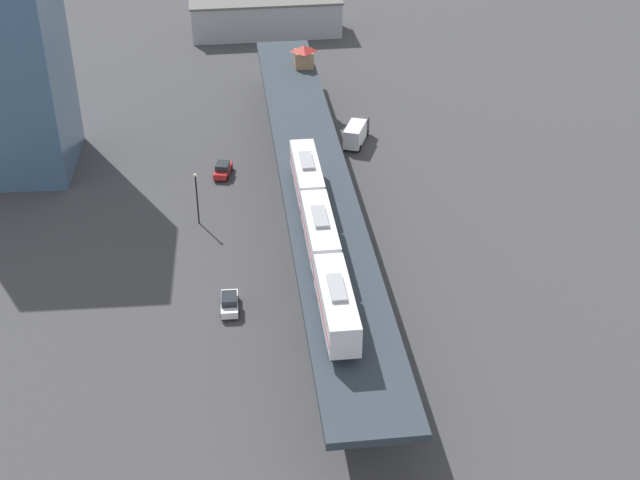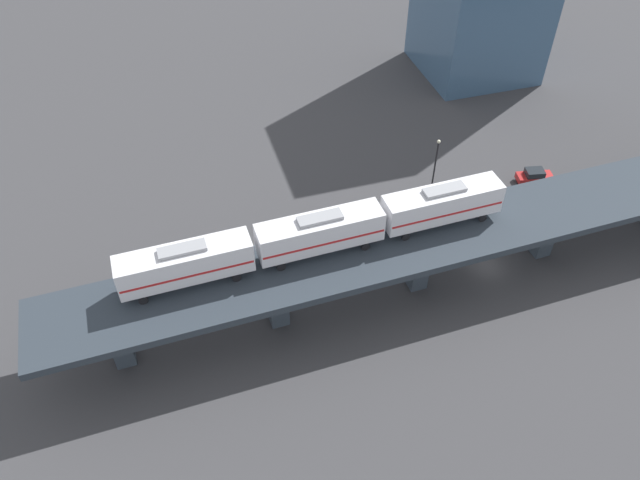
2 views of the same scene
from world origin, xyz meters
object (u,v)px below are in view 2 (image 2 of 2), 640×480
object	(u,v)px
street_car_white	(297,230)
street_car_red	(534,176)
street_lamp	(436,160)
subway_train	(320,232)

from	to	relation	value
street_car_white	street_car_red	bearing A→B (deg)	91.73
street_car_white	street_lamp	world-z (taller)	street_lamp
street_lamp	street_car_white	bearing A→B (deg)	-78.26
subway_train	street_car_red	size ratio (longest dim) A/B	7.98
subway_train	street_lamp	size ratio (longest dim) A/B	5.37
street_car_red	street_car_white	size ratio (longest dim) A/B	1.06
subway_train	street_car_red	distance (m)	33.94
street_car_red	street_car_white	bearing A→B (deg)	-88.27
street_car_white	street_lamp	distance (m)	19.12
street_car_red	street_car_white	distance (m)	30.98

